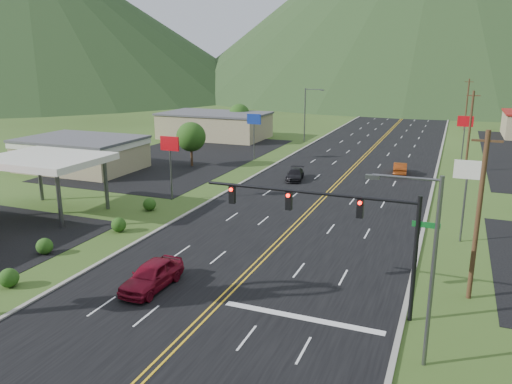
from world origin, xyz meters
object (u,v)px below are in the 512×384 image
at_px(traffic_signal, 341,218).
at_px(car_red_near, 152,276).
at_px(car_dark_mid, 295,175).
at_px(streetlight_west, 307,111).
at_px(streetlight_east, 426,260).
at_px(car_red_far, 400,169).
at_px(gas_canopy, 46,161).

xyz_separation_m(traffic_signal, car_red_near, (-11.10, -1.90, -4.48)).
relative_size(traffic_signal, car_dark_mid, 2.98).
distance_m(streetlight_west, car_red_near, 58.49).
height_order(streetlight_west, car_red_near, streetlight_west).
distance_m(streetlight_east, car_dark_mid, 36.59).
height_order(streetlight_east, streetlight_west, same).
bearing_deg(traffic_signal, car_red_near, -170.30).
bearing_deg(traffic_signal, car_dark_mid, 111.94).
bearing_deg(streetlight_west, car_red_near, -83.05).
bearing_deg(car_red_near, streetlight_east, -6.32).
distance_m(traffic_signal, streetlight_east, 6.17).
xyz_separation_m(traffic_signal, streetlight_west, (-18.16, 56.00, -0.15)).
bearing_deg(car_red_far, streetlight_east, 91.77).
distance_m(car_dark_mid, car_red_far, 13.42).
distance_m(car_red_near, car_red_far, 39.51).
bearing_deg(car_red_near, car_red_far, 75.60).
height_order(traffic_signal, car_red_far, traffic_signal).
xyz_separation_m(streetlight_west, car_dark_mid, (6.68, -27.50, -4.54)).
distance_m(streetlight_east, car_red_far, 40.71).
bearing_deg(car_red_near, traffic_signal, 10.94).
xyz_separation_m(traffic_signal, gas_canopy, (-28.48, 8.00, -0.46)).
height_order(gas_canopy, car_dark_mid, gas_canopy).
bearing_deg(car_dark_mid, car_red_near, -99.16).
relative_size(car_dark_mid, car_red_far, 0.99).
height_order(car_red_near, car_red_far, car_red_near).
relative_size(traffic_signal, gas_canopy, 1.31).
xyz_separation_m(streetlight_east, car_red_far, (-5.14, 40.14, -4.45)).
height_order(streetlight_west, gas_canopy, streetlight_west).
height_order(gas_canopy, car_red_far, gas_canopy).
height_order(streetlight_west, car_dark_mid, streetlight_west).
relative_size(streetlight_west, gas_canopy, 0.90).
distance_m(gas_canopy, car_red_near, 20.40).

